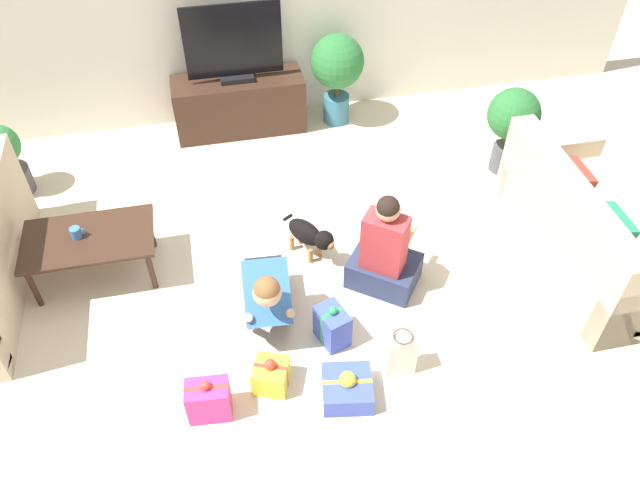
# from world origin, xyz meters

# --- Properties ---
(ground_plane) EXTENTS (16.00, 16.00, 0.00)m
(ground_plane) POSITION_xyz_m (0.00, 0.00, 0.00)
(ground_plane) COLOR beige
(sofa_right) EXTENTS (0.86, 1.80, 0.85)m
(sofa_right) POSITION_xyz_m (2.42, -0.11, 0.30)
(sofa_right) COLOR #C6B293
(sofa_right) RESTS_ON ground_plane
(coffee_table) EXTENTS (0.99, 0.59, 0.42)m
(coffee_table) POSITION_xyz_m (-1.47, 0.53, 0.37)
(coffee_table) COLOR #382319
(coffee_table) RESTS_ON ground_plane
(tv_console) EXTENTS (1.30, 0.44, 0.58)m
(tv_console) POSITION_xyz_m (-0.10, 2.34, 0.29)
(tv_console) COLOR #382319
(tv_console) RESTS_ON ground_plane
(tv) EXTENTS (0.93, 0.20, 0.76)m
(tv) POSITION_xyz_m (-0.10, 2.34, 0.92)
(tv) COLOR black
(tv) RESTS_ON tv_console
(potted_plant_corner_right) EXTENTS (0.48, 0.48, 0.86)m
(potted_plant_corner_right) POSITION_xyz_m (2.27, 1.14, 0.56)
(potted_plant_corner_right) COLOR #4C4C51
(potted_plant_corner_right) RESTS_ON ground_plane
(potted_plant_corner_left) EXTENTS (0.37, 0.37, 0.70)m
(potted_plant_corner_left) POSITION_xyz_m (-2.27, 1.76, 0.37)
(potted_plant_corner_left) COLOR #4C4C51
(potted_plant_corner_left) RESTS_ON ground_plane
(potted_plant_back_right) EXTENTS (0.54, 0.54, 0.95)m
(potted_plant_back_right) POSITION_xyz_m (0.90, 2.29, 0.62)
(potted_plant_back_right) COLOR #336B84
(potted_plant_back_right) RESTS_ON ground_plane
(person_kneeling) EXTENTS (0.37, 0.78, 0.76)m
(person_kneeling) POSITION_xyz_m (-0.20, -0.23, 0.33)
(person_kneeling) COLOR #23232D
(person_kneeling) RESTS_ON ground_plane
(person_sitting) EXTENTS (0.66, 0.63, 0.92)m
(person_sitting) POSITION_xyz_m (0.74, -0.04, 0.33)
(person_sitting) COLOR #283351
(person_sitting) RESTS_ON ground_plane
(dog) EXTENTS (0.37, 0.47, 0.36)m
(dog) POSITION_xyz_m (0.24, 0.38, 0.24)
(dog) COLOR black
(dog) RESTS_ON ground_plane
(gift_box_a) EXTENTS (0.29, 0.30, 0.28)m
(gift_box_a) POSITION_xyz_m (-0.27, -0.79, 0.11)
(gift_box_a) COLOR yellow
(gift_box_a) RESTS_ON ground_plane
(gift_box_b) EXTENTS (0.30, 0.21, 0.36)m
(gift_box_b) POSITION_xyz_m (-0.70, -0.92, 0.15)
(gift_box_b) COLOR #CC3389
(gift_box_b) RESTS_ON ground_plane
(gift_box_c) EXTENTS (0.38, 0.37, 0.25)m
(gift_box_c) POSITION_xyz_m (0.22, -0.98, 0.09)
(gift_box_c) COLOR #3D51BC
(gift_box_c) RESTS_ON ground_plane
(gift_box_d) EXTENTS (0.25, 0.30, 0.36)m
(gift_box_d) POSITION_xyz_m (0.23, -0.49, 0.15)
(gift_box_d) COLOR #3D51BC
(gift_box_d) RESTS_ON ground_plane
(gift_bag_a) EXTENTS (0.21, 0.14, 0.40)m
(gift_bag_a) POSITION_xyz_m (0.62, -0.86, 0.19)
(gift_bag_a) COLOR white
(gift_bag_a) RESTS_ON ground_plane
(mug) EXTENTS (0.12, 0.08, 0.09)m
(mug) POSITION_xyz_m (-1.55, 0.54, 0.46)
(mug) COLOR #386BAD
(mug) RESTS_ON coffee_table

